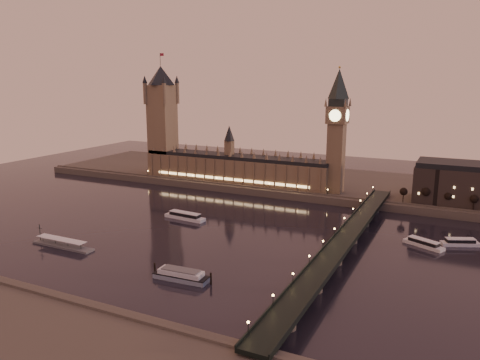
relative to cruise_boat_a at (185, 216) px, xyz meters
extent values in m
plane|color=black|center=(28.24, -15.77, -2.29)|extent=(700.00, 700.00, 0.00)
cube|color=#423D35|center=(58.24, 149.23, 0.71)|extent=(560.00, 130.00, 6.00)
cube|color=brown|center=(-11.76, 105.23, 14.71)|extent=(180.00, 26.00, 22.00)
cube|color=black|center=(-11.76, 105.23, 27.31)|extent=(180.00, 22.00, 3.20)
cube|color=#FFCC7F|center=(-11.76, 91.73, 8.71)|extent=(153.00, 0.25, 2.20)
cube|color=brown|center=(-91.76, 105.23, 47.71)|extent=(22.00, 22.00, 88.00)
cone|color=black|center=(-91.76, 105.23, 100.71)|extent=(31.68, 31.68, 18.00)
cylinder|color=black|center=(-91.76, 105.23, 115.71)|extent=(0.44, 0.44, 12.00)
cube|color=maroon|center=(-89.56, 105.23, 120.21)|extent=(4.00, 0.15, 2.50)
cube|color=brown|center=(82.24, 105.23, 32.71)|extent=(13.00, 13.00, 58.00)
cube|color=brown|center=(82.24, 105.23, 68.71)|extent=(16.00, 16.00, 14.00)
cylinder|color=#FFEAA5|center=(82.24, 97.05, 68.71)|extent=(9.60, 0.35, 9.60)
cylinder|color=#FFEAA5|center=(74.06, 105.23, 68.71)|extent=(0.35, 9.60, 9.60)
cube|color=black|center=(82.24, 105.23, 78.71)|extent=(13.00, 13.00, 6.00)
cone|color=black|center=(82.24, 105.23, 93.71)|extent=(17.68, 17.68, 24.00)
sphere|color=gold|center=(82.24, 105.23, 106.71)|extent=(2.00, 2.00, 2.00)
cube|color=black|center=(120.24, -15.77, 5.71)|extent=(13.00, 260.00, 2.00)
cube|color=black|center=(113.94, -15.77, 7.21)|extent=(0.60, 260.00, 1.00)
cube|color=black|center=(126.54, -15.77, 7.21)|extent=(0.60, 260.00, 1.00)
cylinder|color=black|center=(138.61, 93.23, 8.08)|extent=(0.70, 0.70, 8.73)
sphere|color=black|center=(138.61, 93.23, 12.64)|extent=(5.82, 5.82, 5.82)
cylinder|color=black|center=(154.49, 93.23, 8.08)|extent=(0.70, 0.70, 8.73)
sphere|color=black|center=(154.49, 93.23, 12.64)|extent=(5.82, 5.82, 5.82)
cylinder|color=black|center=(170.38, 93.23, 8.08)|extent=(0.70, 0.70, 8.73)
sphere|color=black|center=(170.38, 93.23, 12.64)|extent=(5.82, 5.82, 5.82)
cylinder|color=black|center=(186.26, 93.23, 8.08)|extent=(0.70, 0.70, 8.73)
sphere|color=black|center=(186.26, 93.23, 12.64)|extent=(5.82, 5.82, 5.82)
cube|color=silver|center=(0.00, 0.00, -1.10)|extent=(32.97, 9.73, 2.38)
cube|color=black|center=(0.00, 0.00, 1.28)|extent=(24.45, 7.76, 2.38)
cube|color=silver|center=(0.00, 0.00, 2.69)|extent=(25.12, 8.10, 0.43)
cube|color=silver|center=(161.49, 15.53, -1.24)|extent=(25.05, 16.48, 2.10)
cube|color=black|center=(161.49, 15.53, 0.86)|extent=(18.75, 12.64, 2.10)
cube|color=silver|center=(161.49, 15.53, 2.10)|extent=(19.31, 13.08, 0.38)
cube|color=silver|center=(181.49, 27.49, -1.25)|extent=(23.24, 14.70, 2.08)
cube|color=black|center=(181.49, 27.49, 0.83)|extent=(17.39, 11.32, 2.08)
cube|color=silver|center=(181.49, 27.49, 2.05)|extent=(17.90, 11.73, 0.38)
cube|color=#7E8EA1|center=(55.28, -89.99, -1.11)|extent=(29.43, 9.75, 2.36)
cube|color=black|center=(55.28, -89.99, 0.29)|extent=(29.43, 9.75, 0.45)
cube|color=silver|center=(55.28, -89.99, 1.70)|extent=(23.95, 8.54, 2.36)
cube|color=#595B5E|center=(55.28, -89.99, 3.20)|extent=(20.28, 7.44, 0.64)
cylinder|color=black|center=(38.98, -89.88, 0.79)|extent=(1.00, 1.00, 6.17)
cylinder|color=black|center=(71.58, -88.09, 0.79)|extent=(1.00, 1.00, 6.17)
cube|color=#595B5E|center=(-35.56, -81.21, -1.66)|extent=(43.97, 7.33, 1.26)
cube|color=silver|center=(-36.61, -81.21, 2.47)|extent=(35.60, 6.28, 0.31)
cylinder|color=black|center=(-54.41, -81.21, 4.20)|extent=(0.42, 0.42, 10.47)
cylinder|color=black|center=(-54.41, -81.21, 6.82)|extent=(4.19, 0.25, 0.25)
camera|label=1|loc=(179.27, -275.73, 97.76)|focal=35.00mm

